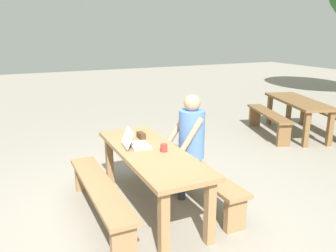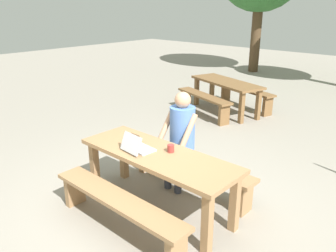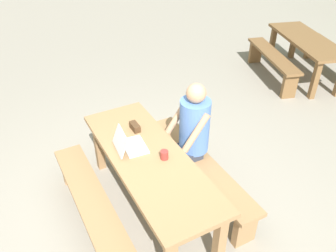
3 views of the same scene
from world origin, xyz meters
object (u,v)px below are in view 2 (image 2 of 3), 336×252
small_pouch (133,138)px  picnic_table_mid (226,86)px  laptop (137,147)px  coffee_mug (171,148)px  picnic_table_front (158,162)px  person_seated (181,134)px

small_pouch → picnic_table_mid: small_pouch is taller
laptop → coffee_mug: size_ratio=3.83×
picnic_table_front → coffee_mug: coffee_mug is taller
picnic_table_mid → small_pouch: bearing=-56.0°
laptop → small_pouch: (-0.27, 0.19, -0.02)m
picnic_table_front → laptop: size_ratio=5.86×
coffee_mug → picnic_table_mid: size_ratio=0.05×
picnic_table_front → laptop: laptop is taller
coffee_mug → picnic_table_mid: coffee_mug is taller
coffee_mug → picnic_table_mid: 4.14m
picnic_table_front → small_pouch: 0.52m
picnic_table_front → picnic_table_mid: (-1.60, 3.89, -0.03)m
small_pouch → laptop: bearing=-34.2°
picnic_table_front → laptop: bearing=-151.3°
picnic_table_front → person_seated: size_ratio=1.53×
small_pouch → coffee_mug: coffee_mug is taller
person_seated → picnic_table_mid: size_ratio=0.68×
laptop → person_seated: size_ratio=0.26×
laptop → small_pouch: size_ratio=2.20×
person_seated → laptop: bearing=-95.4°
picnic_table_front → picnic_table_mid: size_ratio=1.04×
laptop → person_seated: (0.07, 0.71, -0.02)m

